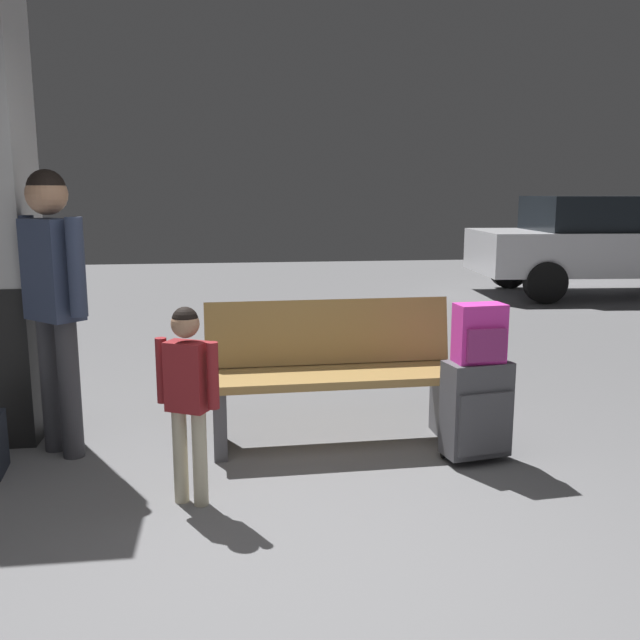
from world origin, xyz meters
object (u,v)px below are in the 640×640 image
Objects in this scene: backpack_bright at (480,334)px; parked_car_side at (608,243)px; suitcase at (477,409)px; bench at (333,373)px; adult at (53,283)px; child at (187,385)px.

parked_car_side is (4.38, 6.20, 0.03)m from backpack_bright.
backpack_bright is (-0.00, -0.00, 0.45)m from suitcase.
parked_car_side is (5.15, 5.73, 0.36)m from bench.
suitcase is 0.14× the size of parked_car_side.
child is at bearing -44.81° from adult.
backpack_bright reaches higher than bench.
child is at bearing -168.25° from suitcase.
suitcase is (0.78, -0.47, -0.12)m from bench.
adult is at bearing 169.38° from backpack_bright.
child reaches higher than bench.
child is 1.21m from adult.
bench is 0.92m from suitcase.
backpack_bright is at bearing 11.73° from child.
child is 0.60× the size of adult.
backpack_bright reaches higher than suitcase.
adult reaches higher than backpack_bright.
child is at bearing -132.59° from parked_car_side.
backpack_bright is (0.78, -0.47, 0.33)m from bench.
suitcase is 0.59× the size of child.
child reaches higher than suitcase.
bench is 1.77m from adult.
suitcase is 7.60m from parked_car_side.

